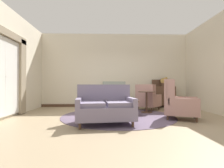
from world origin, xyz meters
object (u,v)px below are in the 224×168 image
Objects in this scene: porcelain_vase at (127,97)px; armchair_beside_settee at (178,103)px; side_table at (147,100)px; coffee_table at (125,104)px; armchair_far_left at (148,99)px; sideboard at (164,95)px; armchair_foreground_right at (113,98)px; settee at (105,107)px; gramophone at (165,80)px.

porcelain_vase is 0.27× the size of armchair_beside_settee.
side_table is at bearing 52.15° from armchair_beside_settee.
porcelain_vase reaches higher than coffee_table.
armchair_far_left is 0.89× the size of sideboard.
armchair_foreground_right is 1.37m from side_table.
sideboard is (2.50, 3.13, 0.12)m from settee.
armchair_foreground_right is at bearing 144.85° from side_table.
coffee_table is 0.81× the size of armchair_foreground_right.
porcelain_vase is at bearing -134.63° from gramophone.
coffee_table is 1.60× the size of gramophone.
armchair_beside_settee is at bearing -21.97° from coffee_table.
gramophone reaches higher than porcelain_vase.
sideboard is 2.18× the size of gramophone.
settee is at bearing -118.48° from coffee_table.
coffee_table is 1.36m from armchair_foreground_right.
side_table is at bearing 43.09° from settee.
sideboard is (1.09, 1.49, 0.07)m from side_table.
side_table is (0.75, 0.52, -0.13)m from porcelain_vase.
armchair_foreground_right reaches higher than coffee_table.
armchair_beside_settee is 2.63m from sideboard.
settee is 2.46m from armchair_foreground_right.
gramophone is at bearing 10.89° from armchair_beside_settee.
porcelain_vase is 2.73m from sideboard.
porcelain_vase is 1.48m from armchair_beside_settee.
gramophone is (0.05, -0.09, 0.66)m from sideboard.
sideboard is at bearing 53.62° from side_table.
armchair_foreground_right is 2.46m from gramophone.
gramophone is (1.89, 1.92, 0.59)m from porcelain_vase.
armchair_foreground_right reaches higher than armchair_far_left.
armchair_far_left reaches higher than coffee_table.
settee is at bearing -120.28° from porcelain_vase.
porcelain_vase is 2.76m from gramophone.
armchair_foreground_right is 2.33m from sideboard.
sideboard is at bearing -96.94° from armchair_far_left.
porcelain_vase is at bearing -144.87° from side_table.
settee is 1.21× the size of sideboard.
side_table is 0.61× the size of sideboard.
armchair_foreground_right reaches higher than side_table.
settee is at bearing -130.38° from side_table.
armchair_beside_settee is 1.50× the size of side_table.
armchair_far_left is 0.97× the size of armchair_beside_settee.
armchair_beside_settee reaches higher than coffee_table.
coffee_table is 0.96m from side_table.
settee is 4.04m from gramophone.
armchair_far_left reaches higher than side_table.
armchair_foreground_right is 1.33m from armchair_far_left.
coffee_table is 2.77m from sideboard.
gramophone is at bearing -173.24° from armchair_foreground_right.
armchair_beside_settee is at bearing -60.82° from side_table.
coffee_table is at bearing -174.62° from porcelain_vase.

